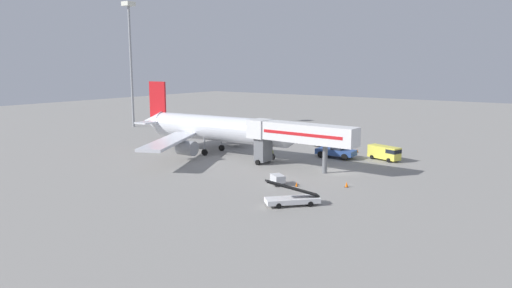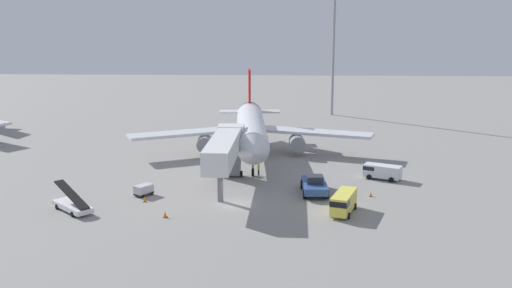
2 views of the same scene
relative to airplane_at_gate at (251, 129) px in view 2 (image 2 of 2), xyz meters
name	(u,v)px [view 2 (image 2 of 2)]	position (x,y,z in m)	size (l,w,h in m)	color
ground_plane	(232,204)	(-1.00, -23.65, -4.33)	(300.00, 300.00, 0.00)	gray
airplane_at_gate	(251,129)	(0.00, 0.00, 0.00)	(37.76, 34.16, 12.21)	silver
jet_bridge	(225,149)	(-2.32, -17.32, 0.79)	(3.73, 17.64, 6.90)	silver
pushback_tug	(314,185)	(8.64, -18.96, -3.25)	(3.21, 6.51, 2.33)	#2D4C8E
belt_loader_truck	(72,205)	(-18.44, -26.77, -3.58)	(5.68, 5.51, 2.96)	white
service_van_mid_center	(381,171)	(17.83, -12.05, -3.23)	(5.15, 3.81, 1.91)	silver
service_van_far_right	(343,202)	(11.38, -26.27, -3.03)	(3.49, 5.73, 2.29)	#E5DB4C
baggage_cart_outer_left	(144,190)	(-11.90, -20.64, -3.59)	(2.30, 2.53, 1.32)	#38383D
ground_crew_worker_foreground	(259,169)	(1.55, -10.94, -3.46)	(0.41, 0.41, 1.63)	#1E2333
safety_cone_alpha	(165,214)	(-7.83, -28.38, -3.98)	(0.47, 0.47, 0.71)	black
safety_cone_bravo	(371,194)	(15.32, -19.85, -4.03)	(0.40, 0.40, 0.61)	black
safety_cone_charlie	(145,199)	(-11.25, -23.07, -4.04)	(0.38, 0.38, 0.58)	black
apron_light_mast	(334,19)	(15.62, 39.84, 16.06)	(2.40, 2.40, 30.13)	#93969B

